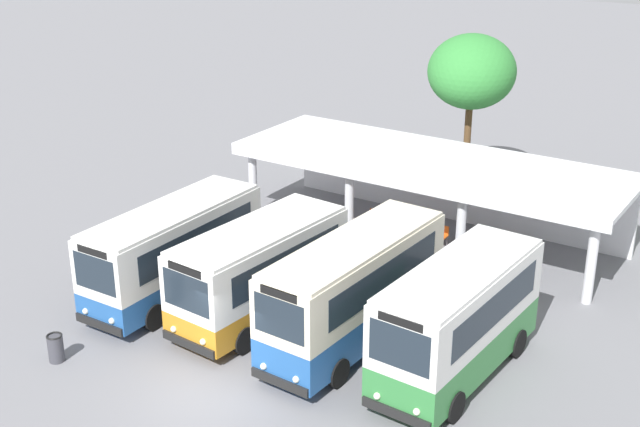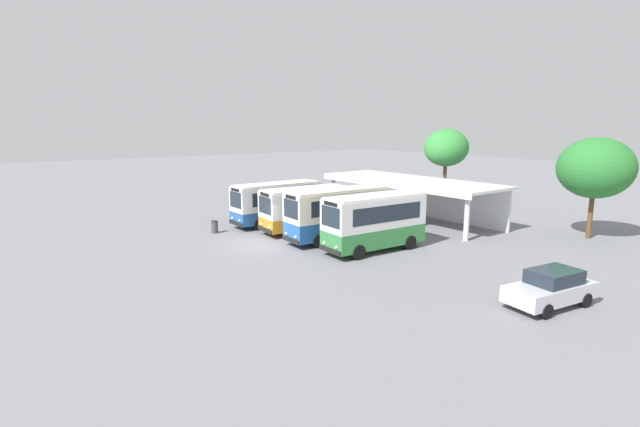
{
  "view_description": "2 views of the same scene",
  "coord_description": "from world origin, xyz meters",
  "px_view_note": "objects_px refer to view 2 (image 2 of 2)",
  "views": [
    {
      "loc": [
        13.94,
        -15.27,
        13.73
      ],
      "look_at": [
        -1.51,
        8.28,
        2.51
      ],
      "focal_mm": 47.2,
      "sensor_mm": 36.0,
      "label": 1
    },
    {
      "loc": [
        26.08,
        -14.66,
        7.72
      ],
      "look_at": [
        0.08,
        4.72,
        1.56
      ],
      "focal_mm": 26.06,
      "sensor_mm": 36.0,
      "label": 2
    }
  ],
  "objects_px": {
    "parked_car_flank": "(551,288)",
    "city_bus_middle_cream": "(339,212)",
    "waiting_chair_far_end_seat": "(412,216)",
    "city_bus_nearest_orange": "(277,202)",
    "waiting_chair_fifth_seat": "(406,215)",
    "waiting_chair_fourth_seat": "(401,214)",
    "waiting_chair_middle_seat": "(395,213)",
    "waiting_chair_second_from_end": "(390,211)",
    "waiting_chair_end_by_column": "(384,210)",
    "litter_bin_apron": "(215,227)",
    "city_bus_fourth_amber": "(374,220)",
    "city_bus_second_in_row": "(306,207)"
  },
  "relations": [
    {
      "from": "city_bus_fourth_amber",
      "to": "litter_bin_apron",
      "type": "xyz_separation_m",
      "value": [
        -10.51,
        -5.96,
        -1.47
      ]
    },
    {
      "from": "city_bus_second_in_row",
      "to": "city_bus_middle_cream",
      "type": "height_order",
      "value": "city_bus_middle_cream"
    },
    {
      "from": "city_bus_nearest_orange",
      "to": "parked_car_flank",
      "type": "height_order",
      "value": "city_bus_nearest_orange"
    },
    {
      "from": "parked_car_flank",
      "to": "waiting_chair_end_by_column",
      "type": "bearing_deg",
      "value": 155.64
    },
    {
      "from": "waiting_chair_fifth_seat",
      "to": "litter_bin_apron",
      "type": "xyz_separation_m",
      "value": [
        -5.45,
        -14.31,
        -0.07
      ]
    },
    {
      "from": "parked_car_flank",
      "to": "waiting_chair_end_by_column",
      "type": "height_order",
      "value": "parked_car_flank"
    },
    {
      "from": "waiting_chair_middle_seat",
      "to": "city_bus_middle_cream",
      "type": "bearing_deg",
      "value": -71.08
    },
    {
      "from": "waiting_chair_fifth_seat",
      "to": "waiting_chair_far_end_seat",
      "type": "relative_size",
      "value": 1.0
    },
    {
      "from": "litter_bin_apron",
      "to": "city_bus_middle_cream",
      "type": "bearing_deg",
      "value": 40.1
    },
    {
      "from": "city_bus_second_in_row",
      "to": "waiting_chair_end_by_column",
      "type": "distance_m",
      "value": 8.84
    },
    {
      "from": "city_bus_second_in_row",
      "to": "parked_car_flank",
      "type": "relative_size",
      "value": 1.57
    },
    {
      "from": "parked_car_flank",
      "to": "city_bus_middle_cream",
      "type": "bearing_deg",
      "value": 179.59
    },
    {
      "from": "waiting_chair_second_from_end",
      "to": "parked_car_flank",
      "type": "bearing_deg",
      "value": -25.22
    },
    {
      "from": "city_bus_fourth_amber",
      "to": "waiting_chair_fourth_seat",
      "type": "relative_size",
      "value": 8.01
    },
    {
      "from": "waiting_chair_fourth_seat",
      "to": "waiting_chair_fifth_seat",
      "type": "height_order",
      "value": "same"
    },
    {
      "from": "city_bus_nearest_orange",
      "to": "waiting_chair_end_by_column",
      "type": "height_order",
      "value": "city_bus_nearest_orange"
    },
    {
      "from": "city_bus_nearest_orange",
      "to": "waiting_chair_end_by_column",
      "type": "distance_m",
      "value": 9.58
    },
    {
      "from": "waiting_chair_fifth_seat",
      "to": "waiting_chair_far_end_seat",
      "type": "distance_m",
      "value": 0.64
    },
    {
      "from": "waiting_chair_end_by_column",
      "to": "waiting_chair_fifth_seat",
      "type": "bearing_deg",
      "value": -1.22
    },
    {
      "from": "city_bus_fourth_amber",
      "to": "litter_bin_apron",
      "type": "bearing_deg",
      "value": -150.42
    },
    {
      "from": "waiting_chair_far_end_seat",
      "to": "waiting_chair_second_from_end",
      "type": "bearing_deg",
      "value": 178.53
    },
    {
      "from": "city_bus_fourth_amber",
      "to": "waiting_chair_end_by_column",
      "type": "relative_size",
      "value": 8.01
    },
    {
      "from": "city_bus_nearest_orange",
      "to": "waiting_chair_middle_seat",
      "type": "xyz_separation_m",
      "value": [
        4.08,
        9.0,
        -1.29
      ]
    },
    {
      "from": "waiting_chair_end_by_column",
      "to": "waiting_chair_far_end_seat",
      "type": "xyz_separation_m",
      "value": [
        3.19,
        -0.02,
        0.0
      ]
    },
    {
      "from": "parked_car_flank",
      "to": "waiting_chair_middle_seat",
      "type": "xyz_separation_m",
      "value": [
        -17.59,
        8.48,
        -0.3
      ]
    },
    {
      "from": "city_bus_nearest_orange",
      "to": "city_bus_second_in_row",
      "type": "relative_size",
      "value": 1.07
    },
    {
      "from": "city_bus_fourth_amber",
      "to": "waiting_chair_fifth_seat",
      "type": "height_order",
      "value": "city_bus_fourth_amber"
    },
    {
      "from": "parked_car_flank",
      "to": "waiting_chair_fifth_seat",
      "type": "bearing_deg",
      "value": 152.52
    },
    {
      "from": "city_bus_middle_cream",
      "to": "waiting_chair_second_from_end",
      "type": "xyz_separation_m",
      "value": [
        -3.51,
        8.48,
        -1.41
      ]
    },
    {
      "from": "waiting_chair_end_by_column",
      "to": "city_bus_nearest_orange",
      "type": "bearing_deg",
      "value": -107.16
    },
    {
      "from": "waiting_chair_far_end_seat",
      "to": "waiting_chair_middle_seat",
      "type": "bearing_deg",
      "value": -178.66
    },
    {
      "from": "waiting_chair_middle_seat",
      "to": "waiting_chair_second_from_end",
      "type": "bearing_deg",
      "value": 170.2
    },
    {
      "from": "waiting_chair_middle_seat",
      "to": "waiting_chair_end_by_column",
      "type": "bearing_deg",
      "value": 177.13
    },
    {
      "from": "waiting_chair_second_from_end",
      "to": "waiting_chair_far_end_seat",
      "type": "bearing_deg",
      "value": -1.47
    },
    {
      "from": "city_bus_nearest_orange",
      "to": "waiting_chair_second_from_end",
      "type": "bearing_deg",
      "value": 69.33
    },
    {
      "from": "city_bus_nearest_orange",
      "to": "city_bus_second_in_row",
      "type": "height_order",
      "value": "city_bus_nearest_orange"
    },
    {
      "from": "city_bus_middle_cream",
      "to": "waiting_chair_second_from_end",
      "type": "height_order",
      "value": "city_bus_middle_cream"
    },
    {
      "from": "city_bus_middle_cream",
      "to": "waiting_chair_fourth_seat",
      "type": "bearing_deg",
      "value": 104.85
    },
    {
      "from": "waiting_chair_end_by_column",
      "to": "litter_bin_apron",
      "type": "distance_m",
      "value": 14.65
    },
    {
      "from": "city_bus_fourth_amber",
      "to": "waiting_chair_far_end_seat",
      "type": "xyz_separation_m",
      "value": [
        -4.43,
        8.38,
        -1.41
      ]
    },
    {
      "from": "waiting_chair_second_from_end",
      "to": "waiting_chair_far_end_seat",
      "type": "height_order",
      "value": "same"
    },
    {
      "from": "city_bus_fourth_amber",
      "to": "waiting_chair_far_end_seat",
      "type": "distance_m",
      "value": 9.58
    },
    {
      "from": "city_bus_second_in_row",
      "to": "waiting_chair_far_end_seat",
      "type": "bearing_deg",
      "value": 73.85
    },
    {
      "from": "city_bus_middle_cream",
      "to": "waiting_chair_far_end_seat",
      "type": "bearing_deg",
      "value": 96.46
    },
    {
      "from": "waiting_chair_second_from_end",
      "to": "city_bus_fourth_amber",
      "type": "bearing_deg",
      "value": -50.42
    },
    {
      "from": "waiting_chair_far_end_seat",
      "to": "city_bus_nearest_orange",
      "type": "bearing_deg",
      "value": -123.52
    },
    {
      "from": "waiting_chair_fourth_seat",
      "to": "waiting_chair_fifth_seat",
      "type": "xyz_separation_m",
      "value": [
        0.64,
        -0.03,
        0.0
      ]
    },
    {
      "from": "waiting_chair_second_from_end",
      "to": "waiting_chair_fifth_seat",
      "type": "height_order",
      "value": "same"
    },
    {
      "from": "waiting_chair_end_by_column",
      "to": "litter_bin_apron",
      "type": "bearing_deg",
      "value": -101.38
    },
    {
      "from": "city_bus_second_in_row",
      "to": "city_bus_fourth_amber",
      "type": "height_order",
      "value": "city_bus_fourth_amber"
    }
  ]
}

